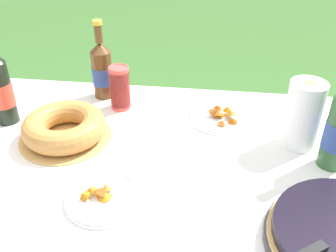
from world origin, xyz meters
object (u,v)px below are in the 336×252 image
Objects in this scene: cider_bottle_amber at (102,70)px; paper_towel_roll at (303,115)px; bundt_cake at (64,127)px; snack_plate_near at (220,117)px; snack_plate_left at (103,197)px; cup_stack at (120,88)px; juice_bottle_red at (0,88)px.

cider_bottle_amber is 1.37× the size of paper_towel_roll.
paper_towel_roll is at bearing -18.90° from cider_bottle_amber.
bundt_cake is 1.40× the size of snack_plate_near.
paper_towel_roll is at bearing 30.98° from snack_plate_left.
snack_plate_near is (0.45, -0.12, -0.10)m from cider_bottle_amber.
paper_towel_roll reaches higher than cup_stack.
bundt_cake is 0.75m from paper_towel_roll.
juice_bottle_red is 1.59× the size of snack_plate_near.
snack_plate_near is at bearing 55.84° from snack_plate_left.
snack_plate_near is 1.04× the size of snack_plate_left.
bundt_cake reaches higher than snack_plate_left.
cup_stack is 0.63m from paper_towel_roll.
juice_bottle_red reaches higher than snack_plate_near.
bundt_cake is 1.37× the size of paper_towel_roll.
juice_bottle_red reaches higher than cup_stack.
cider_bottle_amber is at bearing 161.10° from paper_towel_roll.
cup_stack is at bearing 173.76° from snack_plate_near.
paper_towel_roll is (0.54, 0.33, 0.10)m from snack_plate_left.
paper_towel_roll is at bearing -0.81° from juice_bottle_red.
cider_bottle_amber is 0.36m from juice_bottle_red.
cider_bottle_amber is 0.48m from snack_plate_near.
snack_plate_near is at bearing 7.91° from juice_bottle_red.
snack_plate_left is at bearing -82.26° from cup_stack.
cider_bottle_amber is (0.05, 0.30, 0.07)m from bundt_cake.
bundt_cake is 1.00× the size of cider_bottle_amber.
paper_towel_roll is at bearing -14.34° from cup_stack.
cider_bottle_amber is at bearing 38.33° from juice_bottle_red.
bundt_cake is 0.33m from snack_plate_left.
snack_plate_left is (0.07, -0.48, -0.07)m from cup_stack.
cup_stack is (0.13, 0.22, 0.04)m from bundt_cake.
cider_bottle_amber is (-0.09, 0.08, 0.03)m from cup_stack.
cider_bottle_amber is 0.59m from snack_plate_left.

